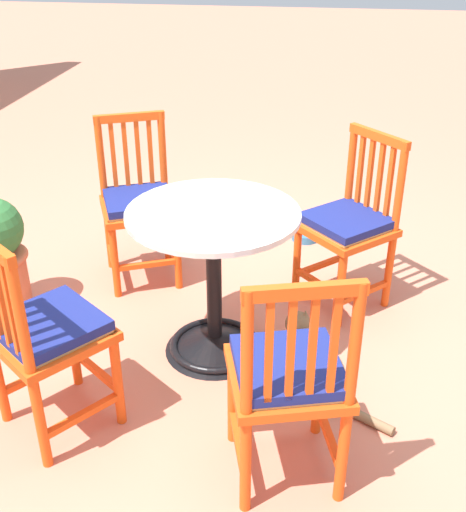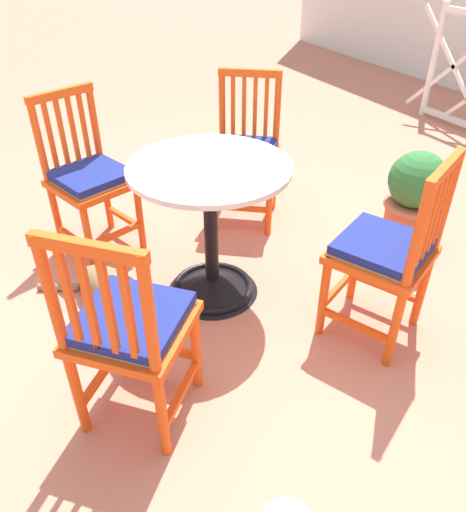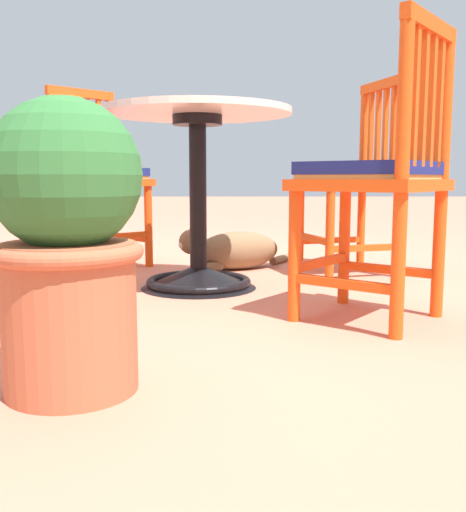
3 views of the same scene
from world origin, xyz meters
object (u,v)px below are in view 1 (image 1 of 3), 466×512
at_px(cafe_table, 214,299).
at_px(pet_water_bowl, 305,236).
at_px(orange_chair_by_planter, 45,334).
at_px(orange_chair_tucked_in, 288,378).
at_px(tabby_cat, 315,360).
at_px(orange_chair_facing_out, 139,204).
at_px(orange_chair_near_fence, 349,225).

distance_m(cafe_table, pet_water_bowl, 1.31).
relative_size(orange_chair_by_planter, orange_chair_tucked_in, 1.00).
relative_size(orange_chair_tucked_in, pet_water_bowl, 5.36).
bearing_deg(pet_water_bowl, tabby_cat, -175.35).
bearing_deg(orange_chair_facing_out, cafe_table, -140.26).
distance_m(orange_chair_facing_out, orange_chair_by_planter, 1.23).
xyz_separation_m(cafe_table, orange_chair_near_fence, (0.54, -0.61, 0.16)).
distance_m(tabby_cat, pet_water_bowl, 1.37).
bearing_deg(tabby_cat, orange_chair_facing_out, 52.49).
distance_m(cafe_table, orange_chair_facing_out, 0.85).
bearing_deg(orange_chair_tucked_in, pet_water_bowl, 0.63).
height_order(orange_chair_facing_out, tabby_cat, orange_chair_facing_out).
relative_size(cafe_table, orange_chair_tucked_in, 0.83).
bearing_deg(orange_chair_facing_out, orange_chair_tucked_in, -145.69).
xyz_separation_m(orange_chair_near_fence, orange_chair_facing_out, (0.10, 1.14, 0.00)).
bearing_deg(orange_chair_by_planter, cafe_table, -42.88).
xyz_separation_m(orange_chair_near_fence, orange_chair_tucked_in, (-1.25, 0.22, 0.00)).
xyz_separation_m(cafe_table, orange_chair_tucked_in, (-0.71, -0.39, 0.16)).
xyz_separation_m(orange_chair_near_fence, orange_chair_by_planter, (-1.13, 1.15, 0.00)).
bearing_deg(cafe_table, orange_chair_facing_out, 39.74).
bearing_deg(cafe_table, orange_chair_near_fence, -48.16).
relative_size(orange_chair_facing_out, orange_chair_tucked_in, 1.00).
height_order(orange_chair_by_planter, tabby_cat, orange_chair_by_planter).
height_order(orange_chair_tucked_in, tabby_cat, orange_chair_tucked_in).
xyz_separation_m(cafe_table, pet_water_bowl, (1.23, -0.37, -0.26)).
height_order(orange_chair_near_fence, orange_chair_facing_out, same).
distance_m(orange_chair_near_fence, tabby_cat, 0.77).
bearing_deg(cafe_table, orange_chair_by_planter, 137.12).
bearing_deg(orange_chair_by_planter, orange_chair_facing_out, -0.74).
distance_m(orange_chair_facing_out, pet_water_bowl, 1.16).
bearing_deg(orange_chair_near_fence, cafe_table, 131.84).
bearing_deg(pet_water_bowl, orange_chair_near_fence, -160.97).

